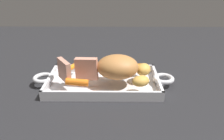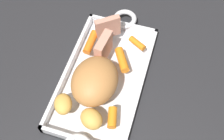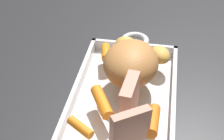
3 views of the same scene
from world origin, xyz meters
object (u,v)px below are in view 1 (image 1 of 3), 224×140
object	(u,v)px
baby_carrot_northwest	(77,82)
baby_carrot_southeast	(136,67)
roasting_dish	(103,82)
potato_near_roast	(141,81)
pork_roast	(118,67)
roast_slice_thin	(87,69)
baby_carrot_short	(90,69)
baby_carrot_northeast	(72,67)
potato_golden_small	(143,69)
roast_slice_outer	(64,70)

from	to	relation	value
baby_carrot_northwest	baby_carrot_southeast	world-z (taller)	baby_carrot_northwest
roasting_dish	baby_carrot_northwest	world-z (taller)	baby_carrot_northwest
potato_near_roast	baby_carrot_northwest	bearing A→B (deg)	179.79
potato_near_roast	pork_roast	bearing A→B (deg)	141.20
roasting_dish	roast_slice_thin	size ratio (longest dim) A/B	6.68
pork_roast	baby_carrot_short	size ratio (longest dim) A/B	1.89
roasting_dish	pork_roast	size ratio (longest dim) A/B	3.48
potato_near_roast	baby_carrot_southeast	bearing A→B (deg)	91.69
roast_slice_thin	baby_carrot_northwest	xyz separation A→B (m)	(-0.02, -0.05, -0.02)
pork_roast	baby_carrot_northwest	xyz separation A→B (m)	(-0.12, -0.06, -0.03)
baby_carrot_northwest	potato_near_roast	bearing A→B (deg)	-0.21
pork_roast	baby_carrot_southeast	xyz separation A→B (m)	(0.07, 0.06, -0.03)
roasting_dish	roast_slice_thin	xyz separation A→B (m)	(-0.05, -0.02, 0.06)
pork_roast	roast_slice_thin	xyz separation A→B (m)	(-0.10, -0.01, -0.00)
pork_roast	baby_carrot_short	distance (m)	0.11
pork_roast	roast_slice_thin	distance (m)	0.10
roasting_dish	roast_slice_thin	bearing A→B (deg)	-161.26
roast_slice_thin	baby_carrot_northwest	distance (m)	0.06
baby_carrot_northwest	baby_carrot_northeast	distance (m)	0.13
pork_roast	potato_golden_small	xyz separation A→B (m)	(0.09, 0.02, -0.02)
baby_carrot_northwest	baby_carrot_southeast	bearing A→B (deg)	32.15
roasting_dish	potato_golden_small	xyz separation A→B (m)	(0.13, 0.01, 0.04)
potato_near_roast	baby_carrot_northeast	bearing A→B (deg)	151.82
potato_golden_small	baby_carrot_short	bearing A→B (deg)	173.26
baby_carrot_northwest	potato_golden_small	xyz separation A→B (m)	(0.21, 0.08, 0.01)
baby_carrot_northeast	baby_carrot_southeast	bearing A→B (deg)	-0.61
roasting_dish	baby_carrot_short	bearing A→B (deg)	143.76
potato_golden_small	roast_slice_outer	bearing A→B (deg)	-170.92
potato_golden_small	baby_carrot_northwest	bearing A→B (deg)	-160.11
roast_slice_outer	pork_roast	bearing A→B (deg)	6.84
roast_slice_thin	baby_carrot_northeast	distance (m)	0.10
roasting_dish	potato_near_roast	bearing A→B (deg)	-28.74
roast_slice_thin	pork_roast	bearing A→B (deg)	5.77
baby_carrot_southeast	potato_near_roast	bearing A→B (deg)	-88.31
baby_carrot_northeast	roast_slice_outer	bearing A→B (deg)	-96.17
pork_roast	baby_carrot_southeast	world-z (taller)	pork_roast
roasting_dish	pork_roast	xyz separation A→B (m)	(0.05, -0.01, 0.06)
baby_carrot_short	baby_carrot_northwest	size ratio (longest dim) A/B	1.04
baby_carrot_northeast	potato_golden_small	world-z (taller)	potato_golden_small
roast_slice_outer	roast_slice_thin	bearing A→B (deg)	8.34
baby_carrot_northwest	pork_roast	bearing A→B (deg)	24.18
potato_golden_small	potato_near_roast	size ratio (longest dim) A/B	1.02
roast_slice_thin	baby_carrot_northwest	size ratio (longest dim) A/B	1.03
roasting_dish	roast_slice_thin	world-z (taller)	roast_slice_thin
baby_carrot_southeast	baby_carrot_northeast	distance (m)	0.23
baby_carrot_southeast	roast_slice_thin	bearing A→B (deg)	-155.90
roasting_dish	baby_carrot_southeast	bearing A→B (deg)	26.44
baby_carrot_northwest	baby_carrot_northeast	xyz separation A→B (m)	(-0.04, 0.12, -0.00)
baby_carrot_short	roasting_dish	bearing A→B (deg)	-36.24
pork_roast	roast_slice_outer	distance (m)	0.17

